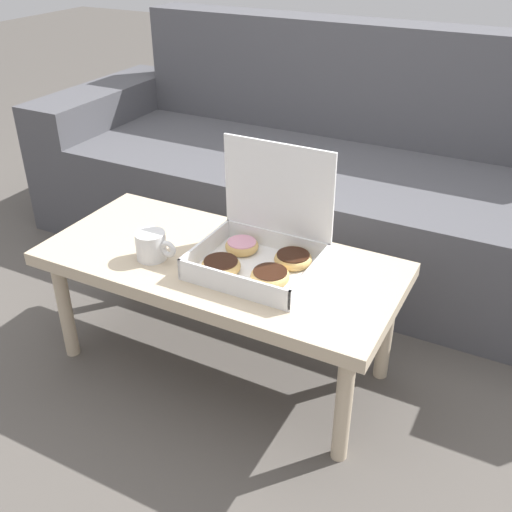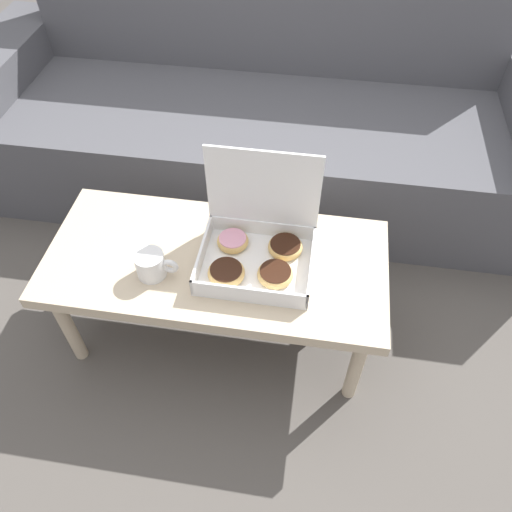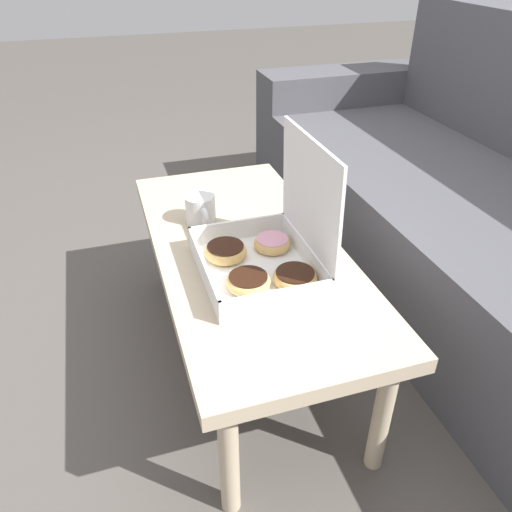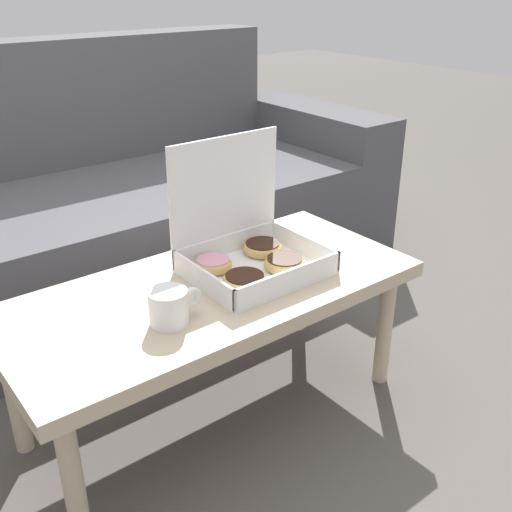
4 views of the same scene
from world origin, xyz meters
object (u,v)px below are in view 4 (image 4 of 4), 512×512
Objects in this scene: couch at (73,216)px; pastry_box at (249,251)px; coffee_mug at (170,307)px; coffee_table at (212,301)px.

couch reaches higher than pastry_box.
couch is 1.03m from coffee_mug.
coffee_mug is (-0.17, -1.00, 0.14)m from couch.
couch is 19.21× the size of coffee_mug.
coffee_table is (0.00, -0.91, 0.06)m from couch.
pastry_box is at bearing -81.98° from couch.
pastry_box is at bearing 5.67° from coffee_table.
coffee_mug is at bearing -161.04° from pastry_box.
couch is 2.35× the size of coffee_table.
coffee_table is at bearing -90.00° from couch.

